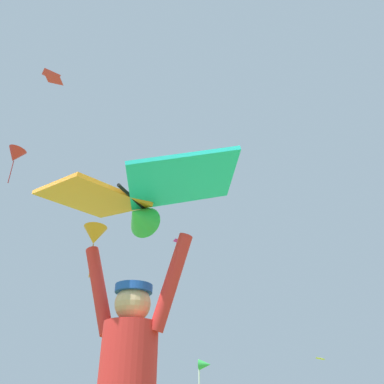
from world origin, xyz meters
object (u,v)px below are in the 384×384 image
distant_kite_yellow_mid_right (320,358)px  distant_kite_red_overhead_distant (54,79)px  held_stunt_kite (136,198)px  marker_flag (204,371)px  distant_kite_red_high_left (52,74)px  distant_kite_magenta_low_right (176,240)px  distant_kite_red_low_left (15,155)px  distant_kite_orange_high_right (94,235)px

distant_kite_yellow_mid_right → distant_kite_red_overhead_distant: size_ratio=0.96×
held_stunt_kite → distant_kite_yellow_mid_right: 32.54m
distant_kite_red_overhead_distant → marker_flag: 14.58m
held_stunt_kite → distant_kite_red_high_left: distant_kite_red_high_left is taller
distant_kite_red_overhead_distant → distant_kite_magenta_low_right: 20.08m
distant_kite_red_low_left → distant_kite_magenta_low_right: (0.35, 20.63, 4.42)m
held_stunt_kite → distant_kite_red_high_left: bearing=133.3°
distant_kite_red_overhead_distant → distant_kite_red_high_left: distant_kite_red_high_left is taller
distant_kite_yellow_mid_right → distant_kite_magenta_low_right: bearing=-163.5°
distant_kite_yellow_mid_right → distant_kite_red_high_left: distant_kite_red_high_left is taller
distant_kite_yellow_mid_right → distant_kite_red_low_left: distant_kite_red_low_left is taller
distant_kite_red_overhead_distant → distant_kite_magenta_low_right: (-0.20, 20.08, -0.09)m
distant_kite_yellow_mid_right → distant_kite_orange_high_right: (-8.05, -22.59, 2.00)m
distant_kite_orange_high_right → marker_flag: (4.56, -2.22, -4.81)m
distant_kite_red_low_left → marker_flag: distant_kite_red_low_left is taller
distant_kite_red_low_left → distant_kite_orange_high_right: distant_kite_red_low_left is taller
distant_kite_magenta_low_right → marker_flag: (7.43, -21.57, -12.48)m
distant_kite_red_high_left → distant_kite_red_low_left: bearing=-60.6°
distant_kite_red_overhead_distant → distant_kite_orange_high_right: (2.67, 0.73, -7.76)m
distant_kite_yellow_mid_right → distant_kite_red_low_left: (-11.26, -23.87, 5.25)m
distant_kite_red_overhead_distant → distant_kite_red_high_left: 4.29m
distant_kite_magenta_low_right → marker_flag: size_ratio=0.24×
held_stunt_kite → distant_kite_red_high_left: (-10.63, 11.27, 15.09)m
distant_kite_orange_high_right → held_stunt_kite: bearing=-59.1°
held_stunt_kite → distant_kite_red_overhead_distant: size_ratio=1.68×
held_stunt_kite → distant_kite_magenta_low_right: size_ratio=3.37×
held_stunt_kite → distant_kite_red_overhead_distant: distant_kite_red_overhead_distant is taller
distant_kite_magenta_low_right → distant_kite_orange_high_right: distant_kite_magenta_low_right is taller
distant_kite_red_overhead_distant → distant_kite_orange_high_right: bearing=15.3°
held_stunt_kite → distant_kite_red_low_left: distant_kite_red_low_left is taller
distant_kite_orange_high_right → marker_flag: bearing=-25.9°
marker_flag → distant_kite_orange_high_right: bearing=154.1°
held_stunt_kite → distant_kite_red_low_left: 14.56m
distant_kite_yellow_mid_right → marker_flag: bearing=-98.0°
distant_kite_red_high_left → marker_flag: distant_kite_red_high_left is taller
distant_kite_red_high_left → distant_kite_orange_high_right: size_ratio=0.49×
distant_kite_yellow_mid_right → distant_kite_red_overhead_distant: 27.46m
distant_kite_red_low_left → distant_kite_magenta_low_right: bearing=89.0°
distant_kite_magenta_low_right → marker_flag: 26.00m
marker_flag → distant_kite_red_low_left: bearing=173.1°
distant_kite_red_low_left → distant_kite_red_high_left: distant_kite_red_high_left is taller
distant_kite_magenta_low_right → distant_kite_orange_high_right: bearing=-81.6°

